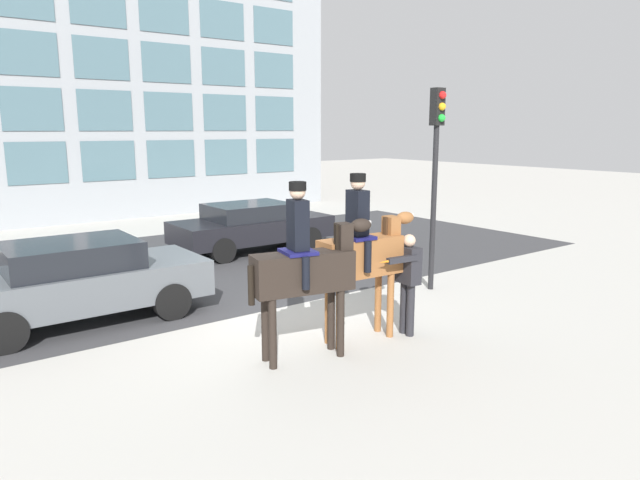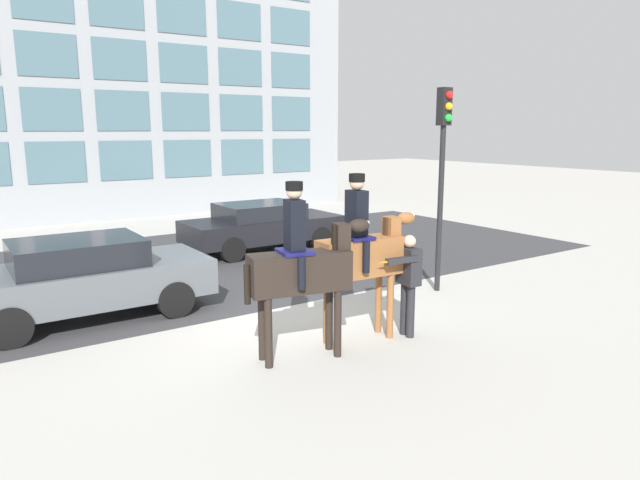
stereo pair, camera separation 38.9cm
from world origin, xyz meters
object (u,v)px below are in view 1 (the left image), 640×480
street_car_near_lane (78,280)px  traffic_light (436,157)px  street_car_far_lane (252,226)px  mounted_horse_lead (305,267)px  mounted_horse_companion (362,253)px  pedestrian_bystander (408,276)px

street_car_near_lane → traffic_light: size_ratio=1.03×
traffic_light → street_car_far_lane: bearing=101.2°
mounted_horse_lead → mounted_horse_companion: (1.12, 0.08, 0.04)m
mounted_horse_lead → street_car_near_lane: mounted_horse_lead is taller
mounted_horse_lead → mounted_horse_companion: mounted_horse_companion is taller
pedestrian_bystander → street_car_near_lane: (-4.05, 3.79, -0.22)m
mounted_horse_companion → street_car_near_lane: mounted_horse_companion is taller
mounted_horse_companion → street_car_far_lane: (1.96, 6.82, -0.70)m
mounted_horse_companion → street_car_near_lane: bearing=137.0°
pedestrian_bystander → street_car_far_lane: (1.23, 7.10, -0.27)m
mounted_horse_companion → traffic_light: 3.57m
pedestrian_bystander → traffic_light: size_ratio=0.41×
mounted_horse_lead → street_car_far_lane: bearing=77.7°
street_car_far_lane → street_car_near_lane: bearing=-147.9°
street_car_near_lane → street_car_far_lane: (5.28, 3.31, -0.05)m
mounted_horse_companion → traffic_light: traffic_light is taller
street_car_near_lane → traffic_light: traffic_light is taller
pedestrian_bystander → street_car_far_lane: 7.21m
mounted_horse_lead → traffic_light: (4.17, 1.41, 1.36)m
mounted_horse_lead → pedestrian_bystander: (1.85, -0.19, -0.38)m
street_car_near_lane → traffic_light: bearing=-19.0°
pedestrian_bystander → traffic_light: (2.32, 1.59, 1.75)m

